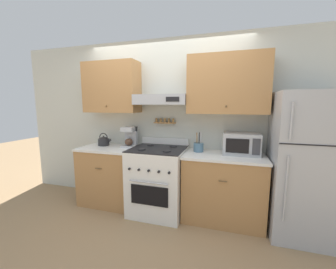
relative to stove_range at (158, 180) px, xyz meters
name	(u,v)px	position (x,y,z in m)	size (l,w,h in m)	color
ground_plane	(152,220)	(0.00, -0.26, -0.48)	(16.00, 16.00, 0.00)	#937551
wall_back	(167,112)	(0.04, 0.33, 0.98)	(5.20, 0.46, 2.55)	silver
counter_left	(111,175)	(-0.83, 0.06, -0.03)	(0.89, 0.63, 0.91)	#AD7A47
counter_right	(223,187)	(0.91, 0.06, -0.03)	(1.06, 0.63, 0.91)	#AD7A47
stove_range	(158,180)	(0.00, 0.00, 0.00)	(0.76, 0.74, 1.05)	white
refrigerator	(308,166)	(1.86, 0.00, 0.38)	(0.79, 0.73, 1.71)	#ADAFB5
tea_kettle	(104,141)	(-0.99, 0.15, 0.50)	(0.23, 0.18, 0.21)	#232326
coffee_maker	(130,137)	(-0.53, 0.18, 0.59)	(0.19, 0.22, 0.32)	#ADAFB5
microwave	(241,144)	(1.12, 0.17, 0.57)	(0.47, 0.36, 0.29)	#ADAFB5
utensil_crock	(199,147)	(0.55, 0.15, 0.49)	(0.14, 0.14, 0.28)	slate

